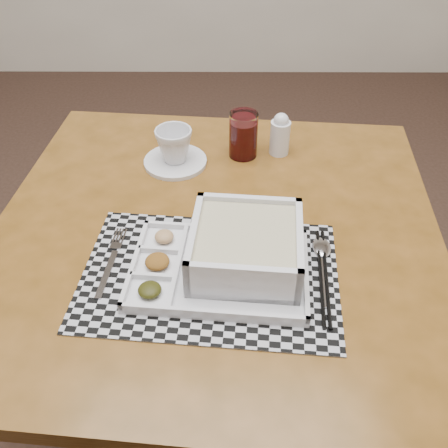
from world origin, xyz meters
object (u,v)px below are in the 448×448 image
(juice_glass, at_px, (243,136))
(creamer_bottle, at_px, (280,134))
(dining_table, at_px, (216,252))
(cup, at_px, (174,145))
(serving_tray, at_px, (238,253))

(juice_glass, distance_m, creamer_bottle, 0.09)
(dining_table, xyz_separation_m, cup, (-0.10, 0.23, 0.12))
(dining_table, height_order, cup, cup)
(dining_table, xyz_separation_m, juice_glass, (0.06, 0.27, 0.12))
(cup, relative_size, creamer_bottle, 0.82)
(dining_table, height_order, creamer_bottle, creamer_bottle)
(cup, relative_size, juice_glass, 0.78)
(juice_glass, relative_size, creamer_bottle, 1.04)
(cup, height_order, juice_glass, juice_glass)
(cup, height_order, creamer_bottle, creamer_bottle)
(dining_table, xyz_separation_m, creamer_bottle, (0.15, 0.28, 0.12))
(creamer_bottle, bearing_deg, dining_table, -118.12)
(cup, bearing_deg, juice_glass, 8.25)
(serving_tray, relative_size, cup, 3.88)
(cup, bearing_deg, creamer_bottle, 6.14)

